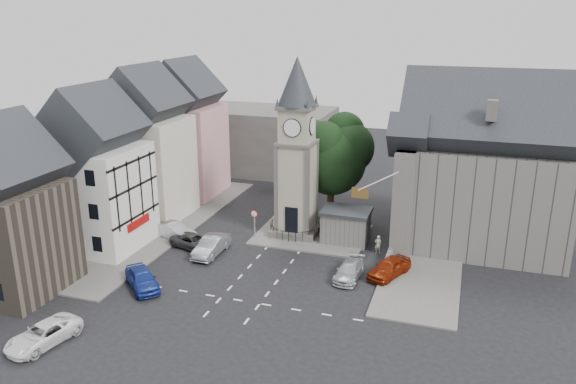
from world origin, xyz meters
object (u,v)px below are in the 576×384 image
(clock_tower, at_px, (297,149))
(car_east_red, at_px, (389,268))
(pedestrian, at_px, (378,244))
(stone_shelter, at_px, (346,226))
(car_west_blue, at_px, (142,279))

(clock_tower, distance_m, car_east_red, 13.59)
(clock_tower, xyz_separation_m, car_east_red, (9.57, -6.24, -7.37))
(clock_tower, bearing_deg, pedestrian, -14.84)
(stone_shelter, distance_m, pedestrian, 3.66)
(car_west_blue, relative_size, car_east_red, 1.03)
(stone_shelter, distance_m, car_west_blue, 18.44)
(stone_shelter, relative_size, pedestrian, 2.61)
(clock_tower, xyz_separation_m, pedestrian, (8.00, -2.12, -7.30))
(stone_shelter, height_order, pedestrian, stone_shelter)
(car_east_red, xyz_separation_m, pedestrian, (-1.57, 4.12, 0.07))
(car_east_red, height_order, pedestrian, pedestrian)
(stone_shelter, bearing_deg, pedestrian, -26.97)
(clock_tower, relative_size, pedestrian, 9.87)
(car_west_blue, distance_m, car_east_red, 18.97)
(stone_shelter, distance_m, car_east_red, 7.51)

